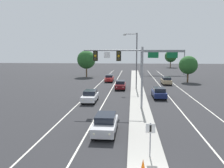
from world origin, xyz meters
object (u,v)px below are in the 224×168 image
Objects in this scene: car_oncoming_silver at (105,124)px; car_oncoming_darkred at (120,85)px; car_oncoming_red at (109,78)px; tree_far_left_c at (86,60)px; car_receding_tan at (166,81)px; car_receding_navy at (159,93)px; traffic_cone_median_nose at (143,166)px; tree_far_right_b at (171,56)px; street_lamp_median at (135,58)px; highway_sign_gantry at (163,54)px; overhead_signal_mast at (123,64)px; car_oncoming_white at (90,96)px; tree_far_right_c at (188,65)px; median_sign_post at (150,135)px.

car_oncoming_silver is 23.19m from car_oncoming_darkred.
car_oncoming_silver is 1.00× the size of car_oncoming_red.
tree_far_left_c reaches higher than car_oncoming_silver.
tree_far_left_c reaches higher than car_receding_tan.
car_receding_navy reaches higher than traffic_cone_median_nose.
tree_far_right_b is at bearing 79.58° from car_receding_navy.
tree_far_right_b is 1.04× the size of tree_far_left_c.
highway_sign_gantry is (8.62, 29.47, 0.37)m from street_lamp_median.
car_receding_navy is at bearing -102.11° from car_receding_tan.
overhead_signal_mast is 23.78m from car_receding_tan.
street_lamp_median is 1.32× the size of tree_far_right_b.
traffic_cone_median_nose is at bearing -98.19° from highway_sign_gantry.
car_receding_navy is 1.00× the size of car_receding_tan.
car_oncoming_white is at bearing -160.13° from car_receding_navy.
car_receding_tan is at bearing -34.31° from tree_far_left_c.
car_oncoming_white is at bearing -106.94° from tree_far_right_b.
overhead_signal_mast is at bearing -80.64° from car_oncoming_red.
traffic_cone_median_nose is (2.84, -6.35, -0.31)m from car_oncoming_silver.
street_lamp_median is 2.23× the size of car_oncoming_white.
car_oncoming_white is at bearing -128.95° from tree_far_right_c.
median_sign_post is at bearing -74.09° from tree_far_left_c.
car_oncoming_silver is 0.75× the size of tree_far_right_c.
car_receding_tan is at bearing 37.60° from car_oncoming_darkred.
car_oncoming_white is 29.13m from tree_far_right_c.
street_lamp_median is 2.22× the size of car_receding_navy.
tree_far_left_c reaches higher than tree_far_right_c.
traffic_cone_median_nose is (6.33, -18.31, -0.31)m from car_oncoming_white.
highway_sign_gantry reaches higher than car_receding_navy.
car_oncoming_white is 21.88m from car_oncoming_red.
car_receding_tan is (8.23, 21.85, -4.50)m from overhead_signal_mast.
car_oncoming_silver is (-3.36, 4.40, -0.77)m from median_sign_post.
street_lamp_median is 65.52m from tree_far_right_b.
car_oncoming_red is at bearing 88.84° from car_oncoming_white.
car_oncoming_white and car_oncoming_red have the same top height.
tree_far_left_c reaches higher than car_receding_navy.
tree_far_right_b is (16.42, 93.01, 4.43)m from traffic_cone_median_nose.
tree_far_right_c is (13.60, 25.99, -1.43)m from overhead_signal_mast.
car_oncoming_darkred is at bearing -142.40° from car_receding_tan.
median_sign_post is at bearing -106.28° from tree_far_right_c.
car_oncoming_white is at bearing -124.94° from car_receding_tan.
tree_far_right_b is (16.53, 63.40, -0.86)m from street_lamp_median.
car_receding_navy is 21.10m from tree_far_right_c.
car_receding_navy is 0.62× the size of tree_far_left_c.
car_receding_tan is at bearing 72.87° from car_oncoming_silver.
car_oncoming_darkred is 11.73m from car_receding_tan.
car_receding_tan is (3.20, 14.91, 0.00)m from car_receding_navy.
car_oncoming_darkred is (-2.67, -0.07, -4.97)m from street_lamp_median.
tree_far_left_c is at bearing 145.69° from car_receding_tan.
tree_far_left_c is (-19.74, 13.47, 3.91)m from car_receding_tan.
car_oncoming_darkred is 6.04× the size of traffic_cone_median_nose.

